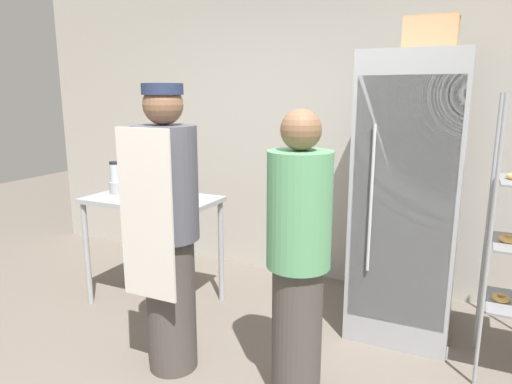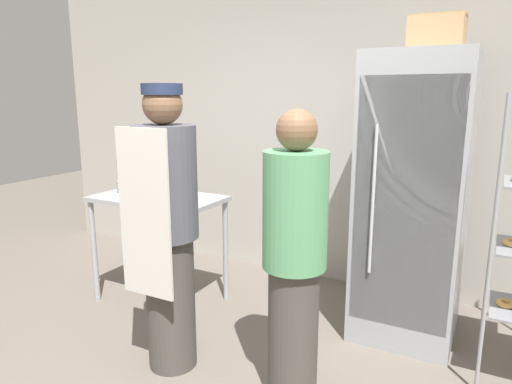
{
  "view_description": "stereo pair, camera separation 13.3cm",
  "coord_description": "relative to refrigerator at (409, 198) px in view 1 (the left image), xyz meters",
  "views": [
    {
      "loc": [
        1.18,
        -1.74,
        1.71
      ],
      "look_at": [
        -0.01,
        0.79,
        1.1
      ],
      "focal_mm": 32.0,
      "sensor_mm": 36.0,
      "label": 1
    },
    {
      "loc": [
        1.3,
        -1.68,
        1.71
      ],
      "look_at": [
        -0.01,
        0.79,
        1.1
      ],
      "focal_mm": 32.0,
      "sensor_mm": 36.0,
      "label": 2
    }
  ],
  "objects": [
    {
      "name": "blender_pitcher",
      "position": [
        -2.26,
        -0.45,
        0.02
      ],
      "size": [
        0.11,
        0.11,
        0.27
      ],
      "color": "#99999E",
      "rests_on": "prep_counter"
    },
    {
      "name": "refrigerator",
      "position": [
        0.0,
        0.0,
        0.0
      ],
      "size": [
        0.68,
        0.78,
        1.98
      ],
      "color": "#9EA0A5",
      "rests_on": "ground_plane"
    },
    {
      "name": "person_baker",
      "position": [
        -1.23,
        -1.15,
        -0.07
      ],
      "size": [
        0.37,
        0.39,
        1.76
      ],
      "color": "#47423D",
      "rests_on": "ground_plane"
    },
    {
      "name": "donut_box",
      "position": [
        -1.89,
        -0.56,
        -0.05
      ],
      "size": [
        0.28,
        0.21,
        0.26
      ],
      "color": "white",
      "rests_on": "prep_counter"
    },
    {
      "name": "person_customer",
      "position": [
        -0.42,
        -1.09,
        -0.15
      ],
      "size": [
        0.35,
        0.35,
        1.63
      ],
      "color": "#47423D",
      "rests_on": "ground_plane"
    },
    {
      "name": "back_wall",
      "position": [
        -0.82,
        0.71,
        0.51
      ],
      "size": [
        6.4,
        0.12,
        2.99
      ],
      "primitive_type": "cube",
      "color": "#ADA89E",
      "rests_on": "ground_plane"
    },
    {
      "name": "cardboard_storage_box",
      "position": [
        0.06,
        0.07,
        1.1
      ],
      "size": [
        0.34,
        0.33,
        0.23
      ],
      "color": "tan",
      "rests_on": "refrigerator"
    },
    {
      "name": "prep_counter",
      "position": [
        -1.9,
        -0.45,
        -0.21
      ],
      "size": [
        1.03,
        0.6,
        0.89
      ],
      "color": "#9EA0A5",
      "rests_on": "ground_plane"
    }
  ]
}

